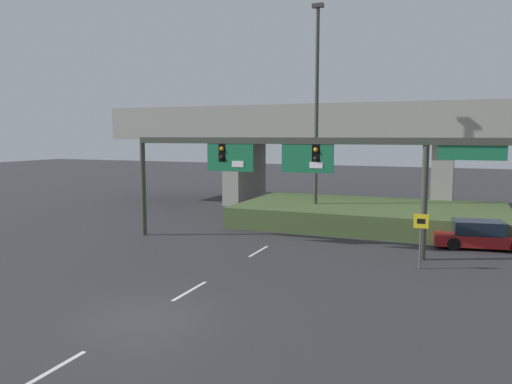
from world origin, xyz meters
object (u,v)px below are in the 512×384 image
at_px(signal_gantry, 290,157).
at_px(parked_sedan_near_right, 481,236).
at_px(highway_light_pole_near, 317,110).
at_px(speed_limit_sign, 421,232).

bearing_deg(signal_gantry, parked_sedan_near_right, 21.80).
height_order(highway_light_pole_near, parked_sedan_near_right, highway_light_pole_near).
bearing_deg(parked_sedan_near_right, signal_gantry, -166.51).
distance_m(highway_light_pole_near, parked_sedan_near_right, 12.24).
height_order(signal_gantry, speed_limit_sign, signal_gantry).
relative_size(highway_light_pole_near, parked_sedan_near_right, 2.87).
bearing_deg(signal_gantry, speed_limit_sign, -14.77).
distance_m(speed_limit_sign, parked_sedan_near_right, 5.85).
xyz_separation_m(highway_light_pole_near, parked_sedan_near_right, (9.57, -3.90, -6.55)).
xyz_separation_m(signal_gantry, parked_sedan_near_right, (8.84, 3.53, -3.90)).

